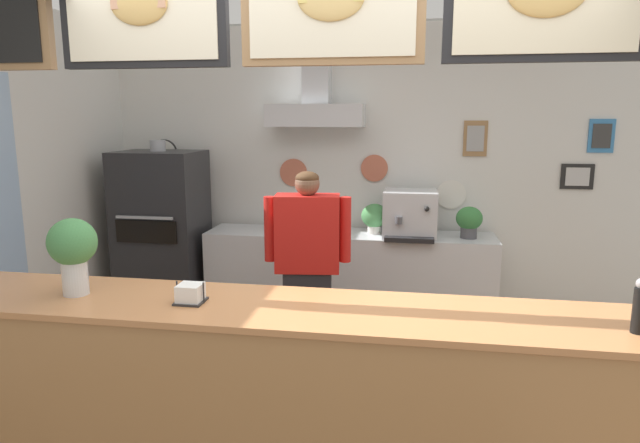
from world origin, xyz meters
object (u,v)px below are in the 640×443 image
(espresso_machine, at_px, (410,214))
(potted_sage, at_px, (469,220))
(shop_worker, at_px, (308,277))
(napkin_holder, at_px, (190,294))
(pizza_oven, at_px, (163,238))
(potted_oregano, at_px, (273,219))
(potted_rosemary, at_px, (375,217))
(basil_vase, at_px, (73,250))
(pepper_grinder, at_px, (640,306))

(espresso_machine, height_order, potted_sage, espresso_machine)
(shop_worker, relative_size, napkin_holder, 11.28)
(napkin_holder, bearing_deg, pizza_oven, 118.13)
(potted_oregano, relative_size, potted_sage, 0.65)
(pizza_oven, relative_size, potted_rosemary, 6.44)
(pizza_oven, height_order, napkin_holder, pizza_oven)
(napkin_holder, height_order, basil_vase, basil_vase)
(shop_worker, relative_size, basil_vase, 4.12)
(espresso_machine, bearing_deg, potted_rosemary, 169.15)
(pizza_oven, distance_m, potted_rosemary, 1.99)
(espresso_machine, bearing_deg, basil_vase, -123.29)
(pepper_grinder, xyz_separation_m, napkin_holder, (-1.95, 0.05, -0.07))
(pizza_oven, relative_size, potted_oregano, 9.69)
(shop_worker, distance_m, pepper_grinder, 2.15)
(napkin_holder, bearing_deg, potted_oregano, 95.53)
(pepper_grinder, relative_size, napkin_holder, 1.66)
(pizza_oven, bearing_deg, potted_rosemary, 4.20)
(basil_vase, bearing_deg, potted_sage, 49.21)
(potted_oregano, xyz_separation_m, napkin_holder, (0.25, -2.53, 0.11))
(espresso_machine, bearing_deg, napkin_holder, -112.06)
(potted_oregano, bearing_deg, pizza_oven, -172.13)
(potted_sage, distance_m, pepper_grinder, 2.57)
(shop_worker, distance_m, espresso_machine, 1.38)
(espresso_machine, bearing_deg, potted_oregano, 177.34)
(espresso_machine, relative_size, basil_vase, 1.32)
(potted_rosemary, height_order, napkin_holder, napkin_holder)
(pepper_grinder, xyz_separation_m, basil_vase, (-2.55, 0.08, 0.11))
(shop_worker, bearing_deg, pizza_oven, -41.44)
(pizza_oven, bearing_deg, pepper_grinder, -37.17)
(potted_rosemary, bearing_deg, basil_vase, -117.32)
(potted_rosemary, relative_size, basil_vase, 0.70)
(pizza_oven, height_order, espresso_machine, pizza_oven)
(espresso_machine, relative_size, potted_sage, 1.84)
(potted_sage, xyz_separation_m, basil_vase, (-2.12, -2.45, 0.24))
(shop_worker, bearing_deg, potted_oregano, -72.69)
(espresso_machine, bearing_deg, potted_sage, -0.19)
(shop_worker, bearing_deg, espresso_machine, -127.73)
(napkin_holder, bearing_deg, potted_sage, 58.64)
(espresso_machine, relative_size, potted_rosemary, 1.89)
(basil_vase, bearing_deg, potted_rosemary, 62.68)
(napkin_holder, relative_size, basil_vase, 0.37)
(potted_rosemary, bearing_deg, napkin_holder, -105.24)
(espresso_machine, xyz_separation_m, pepper_grinder, (0.94, -2.53, 0.09))
(napkin_holder, bearing_deg, basil_vase, 177.87)
(espresso_machine, height_order, pepper_grinder, pepper_grinder)
(pepper_grinder, bearing_deg, napkin_holder, 178.45)
(potted_rosemary, bearing_deg, potted_oregano, -179.89)
(pizza_oven, relative_size, pepper_grinder, 7.43)
(potted_oregano, height_order, pepper_grinder, pepper_grinder)
(potted_sage, bearing_deg, potted_oregano, 178.05)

